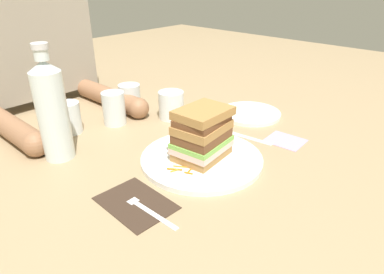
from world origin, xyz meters
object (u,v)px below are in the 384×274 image
Objects in this scene: napkin_dark at (136,203)px; juice_glass at (171,107)px; diner_across at (23,23)px; fork at (143,206)px; empty_tumbler_0 at (69,118)px; water_bottle at (52,110)px; knife at (239,135)px; main_plate at (202,159)px; napkin_pink at (285,140)px; empty_tumbler_2 at (130,97)px; sandwich at (202,134)px; empty_tumbler_1 at (114,108)px; side_plate at (250,113)px.

napkin_dark is 1.81× the size of juice_glass.
diner_across is at bearing 79.37° from napkin_dark.
empty_tumbler_0 is at bearing 78.23° from fork.
water_bottle is at bearing -129.85° from empty_tumbler_0.
diner_across reaches higher than fork.
juice_glass is at bearing 99.49° from knife.
main_plate reaches higher than napkin_pink.
empty_tumbler_2 is at bearing -52.59° from diner_across.
main_plate is 0.21m from fork.
main_plate is 2.09× the size of sandwich.
diner_across is (-0.22, 0.38, 0.22)m from juice_glass.
fork is 0.43m from juice_glass.
empty_tumbler_0 reaches higher than empty_tumbler_2.
sandwich is 1.43× the size of empty_tumbler_1.
diner_across is at bearing 105.48° from empty_tumbler_1.
empty_tumbler_1 is 0.48m from napkin_pink.
main_plate is at bearing -175.42° from knife.
side_plate is at bearing -54.13° from diner_across.
empty_tumbler_2 is at bearing 101.54° from knife.
main_plate is 3.32× the size of empty_tumbler_0.
side_plate is at bearing -38.76° from empty_tumbler_1.
main_plate reaches higher than side_plate.
juice_glass is 0.35m from water_bottle.
empty_tumbler_2 is (-0.07, 0.37, 0.04)m from knife.
empty_tumbler_0 reaches higher than napkin_pink.
empty_tumbler_0 is (-0.12, 0.37, 0.04)m from main_plate.
main_plate is 0.06m from sandwich.
side_plate is (0.51, 0.08, 0.00)m from napkin_dark.
empty_tumbler_0 is 0.12m from empty_tumbler_1.
water_bottle is (-0.00, 0.29, 0.11)m from fork.
side_plate is 0.32× the size of diner_across.
fork is 0.43m from napkin_pink.
juice_glass is at bearing -4.35° from water_bottle.
napkin_dark is at bearing -176.74° from main_plate.
main_plate is at bearing -71.68° from empty_tumbler_0.
sandwich is at bearing -175.41° from knife.
water_bottle is at bearing -158.53° from empty_tumbler_2.
empty_tumbler_0 is (-0.12, 0.37, -0.03)m from sandwich.
main_plate is 1.39× the size of knife.
water_bottle is 0.16m from empty_tumbler_0.
empty_tumbler_1 is 0.40m from side_plate.
empty_tumbler_2 is 0.38m from side_plate.
juice_glass is 0.87× the size of napkin_pink.
napkin_dark is 0.42m from juice_glass.
empty_tumbler_0 is (-0.29, 0.35, 0.04)m from knife.
empty_tumbler_0 is 0.52m from side_plate.
empty_tumbler_0 is at bearing 77.54° from napkin_dark.
water_bottle is 1.45× the size of side_plate.
juice_glass is at bearing -32.80° from empty_tumbler_1.
juice_glass is 0.24m from side_plate.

